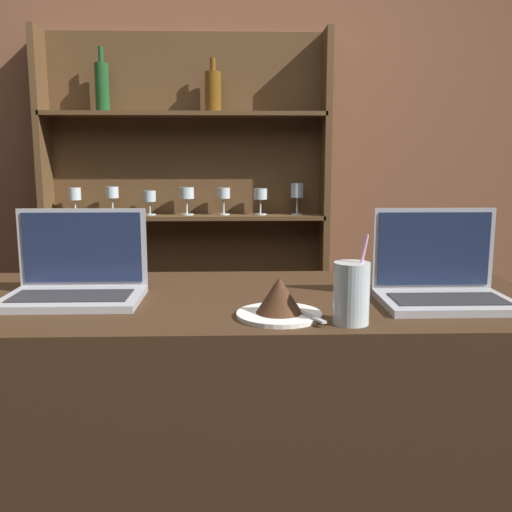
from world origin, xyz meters
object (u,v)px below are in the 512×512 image
(laptop_far, at_px, (442,282))
(cake_plate, at_px, (279,301))
(water_glass, at_px, (351,293))
(laptop_near, at_px, (76,280))

(laptop_far, relative_size, cake_plate, 1.62)
(cake_plate, relative_size, water_glass, 0.99)
(cake_plate, distance_m, water_glass, 0.16)
(water_glass, bearing_deg, cake_plate, 159.45)
(laptop_near, relative_size, cake_plate, 1.73)
(laptop_far, bearing_deg, water_glass, -145.37)
(laptop_near, bearing_deg, cake_plate, -20.32)
(laptop_near, xyz_separation_m, water_glass, (0.65, -0.24, 0.02))
(cake_plate, bearing_deg, water_glass, -20.55)
(cake_plate, height_order, water_glass, water_glass)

